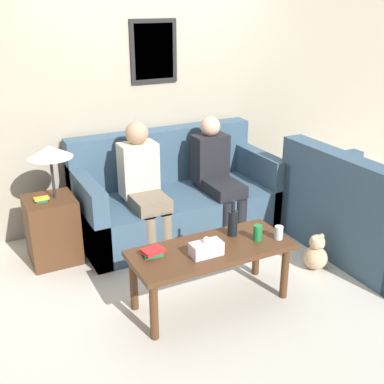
# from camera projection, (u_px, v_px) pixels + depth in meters

# --- Properties ---
(ground_plane) EXTENTS (16.00, 16.00, 0.00)m
(ground_plane) POSITION_uv_depth(u_px,v_px,m) (201.00, 251.00, 4.45)
(ground_plane) COLOR beige
(wall_back) EXTENTS (9.00, 0.08, 2.60)m
(wall_back) POSITION_uv_depth(u_px,v_px,m) (153.00, 92.00, 4.83)
(wall_back) COLOR #9E937F
(wall_back) RESTS_ON ground_plane
(couch_main) EXTENTS (1.94, 0.93, 0.96)m
(couch_main) POSITION_uv_depth(u_px,v_px,m) (175.00, 198.00, 4.80)
(couch_main) COLOR #385166
(couch_main) RESTS_ON ground_plane
(couch_side) EXTENTS (0.93, 1.49, 0.96)m
(couch_side) POSITION_uv_depth(u_px,v_px,m) (365.00, 219.00, 4.34)
(couch_side) COLOR #385166
(couch_side) RESTS_ON ground_plane
(coffee_table) EXTENTS (1.21, 0.51, 0.48)m
(coffee_table) POSITION_uv_depth(u_px,v_px,m) (211.00, 256.00, 3.55)
(coffee_table) COLOR #4C2D19
(coffee_table) RESTS_ON ground_plane
(side_table_with_lamp) EXTENTS (0.45, 0.42, 1.05)m
(side_table_with_lamp) POSITION_uv_depth(u_px,v_px,m) (52.00, 221.00, 4.18)
(side_table_with_lamp) COLOR #4C2D19
(side_table_with_lamp) RESTS_ON ground_plane
(wine_bottle) EXTENTS (0.08, 0.08, 0.29)m
(wine_bottle) POSITION_uv_depth(u_px,v_px,m) (233.00, 222.00, 3.67)
(wine_bottle) COLOR black
(wine_bottle) RESTS_ON coffee_table
(drinking_glass) EXTENTS (0.07, 0.07, 0.10)m
(drinking_glass) POSITION_uv_depth(u_px,v_px,m) (279.00, 233.00, 3.64)
(drinking_glass) COLOR silver
(drinking_glass) RESTS_ON coffee_table
(book_stack) EXTENTS (0.17, 0.14, 0.05)m
(book_stack) POSITION_uv_depth(u_px,v_px,m) (153.00, 252.00, 3.41)
(book_stack) COLOR #237547
(book_stack) RESTS_ON coffee_table
(soda_can) EXTENTS (0.07, 0.07, 0.12)m
(soda_can) POSITION_uv_depth(u_px,v_px,m) (258.00, 233.00, 3.61)
(soda_can) COLOR #197A38
(soda_can) RESTS_ON coffee_table
(tissue_box) EXTENTS (0.23, 0.12, 0.14)m
(tissue_box) POSITION_uv_depth(u_px,v_px,m) (206.00, 248.00, 3.40)
(tissue_box) COLOR silver
(tissue_box) RESTS_ON coffee_table
(person_left) EXTENTS (0.34, 0.60, 1.16)m
(person_left) POSITION_uv_depth(u_px,v_px,m) (143.00, 182.00, 4.36)
(person_left) COLOR #756651
(person_left) RESTS_ON ground_plane
(person_right) EXTENTS (0.34, 0.65, 1.12)m
(person_right) POSITION_uv_depth(u_px,v_px,m) (216.00, 172.00, 4.70)
(person_right) COLOR black
(person_right) RESTS_ON ground_plane
(teddy_bear) EXTENTS (0.21, 0.21, 0.32)m
(teddy_bear) POSITION_uv_depth(u_px,v_px,m) (316.00, 254.00, 4.12)
(teddy_bear) COLOR tan
(teddy_bear) RESTS_ON ground_plane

